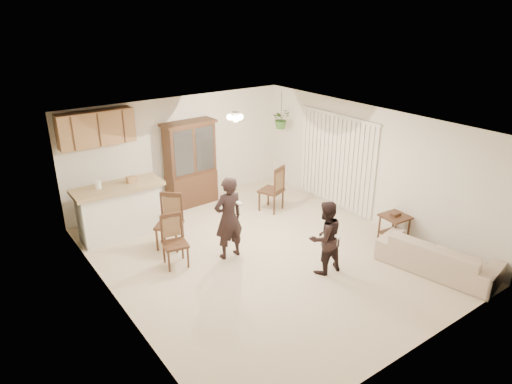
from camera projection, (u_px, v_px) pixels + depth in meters
floor at (263, 255)px, 8.62m from camera, size 6.50×6.50×0.00m
ceiling at (264, 125)px, 7.67m from camera, size 5.50×6.50×0.02m
wall_back at (180, 151)px, 10.59m from camera, size 5.50×0.02×2.50m
wall_front at (419, 274)px, 5.70m from camera, size 5.50×0.02×2.50m
wall_left at (113, 236)px, 6.66m from camera, size 0.02×6.50×2.50m
wall_right at (368, 165)px, 9.63m from camera, size 0.02×6.50×2.50m
breakfast_bar at (121, 213)px, 9.19m from camera, size 1.60×0.55×1.00m
bar_top at (117, 187)px, 8.99m from camera, size 1.75×0.70×0.08m
upper_cabinets at (96, 128)px, 9.10m from camera, size 1.50×0.34×0.70m
vertical_blinds at (336, 161)px, 10.34m from camera, size 0.06×2.30×2.10m
ceiling_fixture at (235, 117)px, 8.72m from camera, size 0.36×0.36×0.20m
hanging_plant at (281, 119)px, 10.96m from camera, size 0.43×0.37×0.48m
plant_cord at (281, 105)px, 10.84m from camera, size 0.01×0.01×0.65m
sofa at (438, 252)px, 7.98m from camera, size 1.11×1.99×0.73m
adult at (228, 213)px, 8.24m from camera, size 0.66×0.45×1.80m
child at (325, 237)px, 7.84m from camera, size 0.69×0.56×1.35m
china_hutch at (191, 164)px, 10.51m from camera, size 1.28×0.54×1.98m
side_table at (394, 228)px, 9.05m from camera, size 0.53×0.53×0.61m
chair_bar at (176, 252)px, 8.19m from camera, size 0.49×0.49×0.95m
chair_hutch_left at (170, 233)px, 8.80m from camera, size 0.67×0.67×1.06m
chair_hutch_right at (271, 198)px, 10.42m from camera, size 0.62×0.62×1.07m
controller_adult at (239, 203)px, 7.84m from camera, size 0.05×0.14×0.04m
controller_child at (338, 237)px, 7.54m from camera, size 0.04×0.12×0.04m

